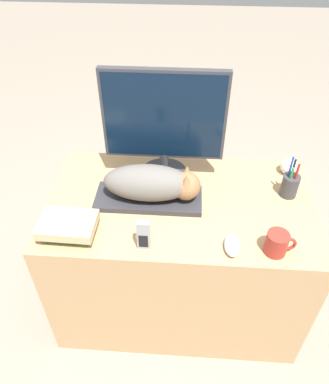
{
  "coord_description": "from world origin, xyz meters",
  "views": [
    {
      "loc": [
        0.01,
        -0.83,
        1.76
      ],
      "look_at": [
        -0.07,
        0.31,
        0.76
      ],
      "focal_mm": 35.0,
      "sensor_mm": 36.0,
      "label": 1
    }
  ],
  "objects": [
    {
      "name": "computer_mouse",
      "position": [
        0.2,
        0.08,
        0.72
      ],
      "size": [
        0.06,
        0.11,
        0.04
      ],
      "color": "silver",
      "rests_on": "desk"
    },
    {
      "name": "phone",
      "position": [
        -0.13,
        0.07,
        0.77
      ],
      "size": [
        0.05,
        0.03,
        0.13
      ],
      "color": "#99999E",
      "rests_on": "desk"
    },
    {
      "name": "coffee_mug",
      "position": [
        0.35,
        0.08,
        0.75
      ],
      "size": [
        0.11,
        0.08,
        0.09
      ],
      "color": "#9E2D23",
      "rests_on": "desk"
    },
    {
      "name": "desk",
      "position": [
        0.0,
        0.32,
        0.35
      ],
      "size": [
        1.12,
        0.65,
        0.7
      ],
      "color": "tan",
      "rests_on": "ground_plane"
    },
    {
      "name": "ground_plane",
      "position": [
        0.0,
        0.0,
        0.0
      ],
      "size": [
        12.0,
        12.0,
        0.0
      ],
      "primitive_type": "plane",
      "color": "gray"
    },
    {
      "name": "keyboard",
      "position": [
        -0.14,
        0.32,
        0.72
      ],
      "size": [
        0.44,
        0.17,
        0.02
      ],
      "color": "#2D2D33",
      "rests_on": "desk"
    },
    {
      "name": "baseball",
      "position": [
        0.48,
        0.55,
        0.74
      ],
      "size": [
        0.08,
        0.08,
        0.08
      ],
      "color": "silver",
      "rests_on": "desk"
    },
    {
      "name": "book_stack",
      "position": [
        -0.42,
        0.11,
        0.74
      ],
      "size": [
        0.21,
        0.15,
        0.07
      ],
      "color": "#2D6B38",
      "rests_on": "desk"
    },
    {
      "name": "pen_cup",
      "position": [
        0.45,
        0.4,
        0.76
      ],
      "size": [
        0.07,
        0.07,
        0.19
      ],
      "color": "#38383D",
      "rests_on": "desk"
    },
    {
      "name": "monitor",
      "position": [
        -0.08,
        0.5,
        0.98
      ],
      "size": [
        0.51,
        0.21,
        0.5
      ],
      "color": "#333338",
      "rests_on": "desk"
    },
    {
      "name": "cat",
      "position": [
        -0.11,
        0.32,
        0.8
      ],
      "size": [
        0.39,
        0.16,
        0.15
      ],
      "color": "#66605B",
      "rests_on": "keyboard"
    }
  ]
}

